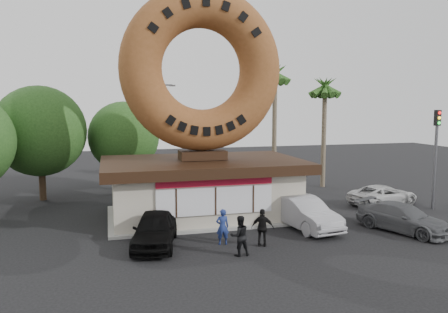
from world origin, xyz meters
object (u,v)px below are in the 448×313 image
person_center (240,236)px  giant_donut (202,69)px  donut_shop (203,186)px  car_silver (304,213)px  car_white (383,195)px  person_right (263,228)px  car_black (155,229)px  person_left (223,227)px  traffic_signal (436,147)px  car_grey (403,218)px  street_lamp (152,129)px

person_center → giant_donut: bearing=-92.6°
donut_shop → car_silver: bearing=-39.1°
donut_shop → car_white: bearing=-1.2°
car_white → donut_shop: bearing=76.2°
person_right → car_black: person_right is taller
donut_shop → person_left: size_ratio=6.76×
giant_donut → car_white: giant_donut is taller
person_right → car_silver: bearing=-121.5°
person_right → car_white: person_right is taller
traffic_signal → car_grey: size_ratio=1.27×
person_left → giant_donut: bearing=-90.3°
traffic_signal → person_right: 13.48m
person_left → car_grey: person_left is taller
traffic_signal → person_center: traffic_signal is taller
car_silver → car_white: car_silver is taller
donut_shop → car_white: donut_shop is taller
traffic_signal → car_white: (-2.29, 1.74, -3.22)m
person_left → car_grey: (9.36, -0.35, -0.14)m
street_lamp → traffic_signal: bearing=-37.1°
person_left → car_white: 12.92m
giant_donut → street_lamp: bearing=100.5°
traffic_signal → car_black: size_ratio=1.35×
person_left → person_center: size_ratio=0.96×
person_center → car_white: bearing=-153.9°
donut_shop → traffic_signal: (14.00, -1.99, 2.10)m
person_right → car_silver: size_ratio=0.35×
giant_donut → person_center: bearing=-89.1°
street_lamp → person_left: bearing=-83.8°
street_lamp → car_white: bearing=-37.1°
donut_shop → giant_donut: bearing=90.0°
person_center → car_silver: person_center is taller
traffic_signal → car_grey: bearing=-143.5°
car_silver → donut_shop: bearing=131.4°
donut_shop → street_lamp: bearing=100.5°
donut_shop → traffic_signal: bearing=-8.1°
donut_shop → person_left: donut_shop is taller
giant_donut → car_black: giant_donut is taller
person_right → donut_shop: bearing=-53.7°
car_white → giant_donut: bearing=76.1°
car_grey → person_right: bearing=160.0°
person_left → car_black: size_ratio=0.37×
donut_shop → car_grey: donut_shop is taller
traffic_signal → car_silver: traffic_signal is taller
giant_donut → traffic_signal: (14.00, -2.01, -4.47)m
person_right → street_lamp: bearing=-55.8°
person_right → car_black: size_ratio=0.38×
person_center → car_silver: (4.45, 3.15, -0.06)m
giant_donut → car_silver: giant_donut is taller
person_center → donut_shop: bearing=-92.6°
person_left → person_right: bearing=158.5°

